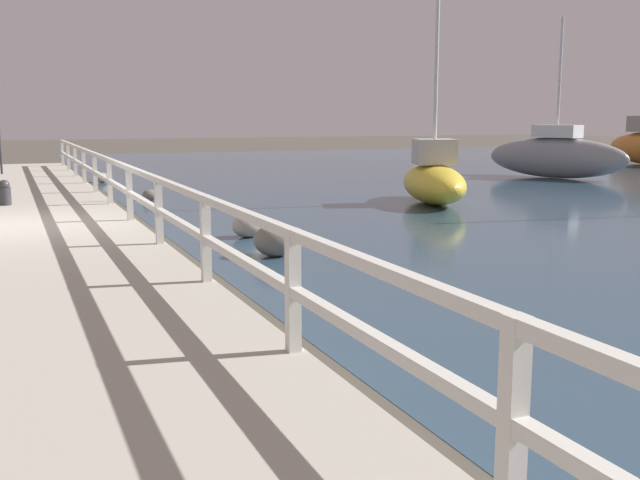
% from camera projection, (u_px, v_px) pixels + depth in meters
% --- Properties ---
extents(ground_plane, '(120.00, 120.00, 0.00)m').
position_uv_depth(ground_plane, '(14.00, 241.00, 12.46)').
color(ground_plane, '#4C473D').
extents(dock_walkway, '(4.04, 36.00, 0.25)m').
position_uv_depth(dock_walkway, '(14.00, 233.00, 12.44)').
color(dock_walkway, '#B2AD9E').
rests_on(dock_walkway, ground).
extents(railing, '(0.10, 32.50, 0.96)m').
position_uv_depth(railing, '(129.00, 183.00, 13.05)').
color(railing, silver).
rests_on(railing, dock_walkway).
extents(boulder_mid_strip, '(0.37, 0.33, 0.28)m').
position_uv_depth(boulder_mid_strip, '(150.00, 195.00, 18.44)').
color(boulder_mid_strip, '#666056').
rests_on(boulder_mid_strip, ground).
extents(boulder_water_edge, '(0.64, 0.58, 0.48)m').
position_uv_depth(boulder_water_edge, '(275.00, 240.00, 11.04)').
color(boulder_water_edge, '#666056').
rests_on(boulder_water_edge, ground).
extents(boulder_far_strip, '(0.41, 0.37, 0.31)m').
position_uv_depth(boulder_far_strip, '(102.00, 178.00, 23.56)').
color(boulder_far_strip, gray).
rests_on(boulder_far_strip, ground).
extents(boulder_upstream, '(0.53, 0.48, 0.40)m').
position_uv_depth(boulder_upstream, '(248.00, 226.00, 12.79)').
color(boulder_upstream, gray).
rests_on(boulder_upstream, ground).
extents(mooring_bollard, '(0.25, 0.25, 0.52)m').
position_uv_depth(mooring_bollard, '(5.00, 193.00, 15.34)').
color(mooring_bollard, '#333338').
rests_on(mooring_bollard, dock_walkway).
extents(sailboat_yellow, '(2.39, 3.84, 5.66)m').
position_uv_depth(sailboat_yellow, '(434.00, 180.00, 17.73)').
color(sailboat_yellow, gold).
rests_on(sailboat_yellow, water_surface).
extents(sailboat_gray, '(2.78, 5.10, 5.28)m').
position_uv_depth(sailboat_gray, '(556.00, 156.00, 25.18)').
color(sailboat_gray, gray).
rests_on(sailboat_gray, water_surface).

